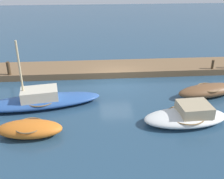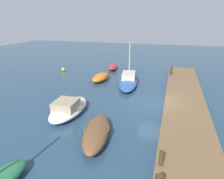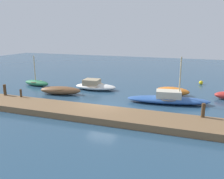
{
  "view_description": "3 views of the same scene",
  "coord_description": "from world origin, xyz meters",
  "px_view_note": "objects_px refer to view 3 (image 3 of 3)",
  "views": [
    {
      "loc": [
        1.81,
        18.56,
        8.17
      ],
      "look_at": [
        0.6,
        3.35,
        0.98
      ],
      "focal_mm": 43.36,
      "sensor_mm": 36.0,
      "label": 1
    },
    {
      "loc": [
        -15.34,
        -1.01,
        6.58
      ],
      "look_at": [
        -1.07,
        3.34,
        1.35
      ],
      "focal_mm": 32.39,
      "sensor_mm": 36.0,
      "label": 2
    },
    {
      "loc": [
        7.63,
        -18.48,
        6.45
      ],
      "look_at": [
        -0.16,
        2.75,
        0.99
      ],
      "focal_mm": 39.19,
      "sensor_mm": 36.0,
      "label": 3
    }
  ],
  "objects_px": {
    "rowboat_orange": "(173,91)",
    "rowboat_green": "(37,83)",
    "motorboat_white": "(95,86)",
    "sailboat_blue": "(168,99)",
    "marker_buoy": "(201,83)",
    "rowboat_brown": "(60,90)",
    "mooring_post_mid_east": "(203,110)",
    "mooring_post_west": "(5,90)",
    "mooring_post_mid_west": "(21,93)"
  },
  "relations": [
    {
      "from": "rowboat_brown",
      "to": "rowboat_orange",
      "type": "bearing_deg",
      "value": 7.04
    },
    {
      "from": "rowboat_brown",
      "to": "marker_buoy",
      "type": "relative_size",
      "value": 9.33
    },
    {
      "from": "motorboat_white",
      "to": "rowboat_brown",
      "type": "bearing_deg",
      "value": -131.66
    },
    {
      "from": "motorboat_white",
      "to": "rowboat_orange",
      "type": "height_order",
      "value": "motorboat_white"
    },
    {
      "from": "rowboat_green",
      "to": "marker_buoy",
      "type": "height_order",
      "value": "rowboat_green"
    },
    {
      "from": "mooring_post_mid_east",
      "to": "rowboat_brown",
      "type": "bearing_deg",
      "value": 164.94
    },
    {
      "from": "rowboat_brown",
      "to": "rowboat_orange",
      "type": "height_order",
      "value": "rowboat_brown"
    },
    {
      "from": "rowboat_orange",
      "to": "marker_buoy",
      "type": "relative_size",
      "value": 7.05
    },
    {
      "from": "motorboat_white",
      "to": "rowboat_brown",
      "type": "relative_size",
      "value": 1.07
    },
    {
      "from": "rowboat_orange",
      "to": "mooring_post_west",
      "type": "relative_size",
      "value": 3.35
    },
    {
      "from": "rowboat_orange",
      "to": "rowboat_green",
      "type": "bearing_deg",
      "value": -172.72
    },
    {
      "from": "rowboat_brown",
      "to": "mooring_post_mid_west",
      "type": "distance_m",
      "value": 4.2
    },
    {
      "from": "sailboat_blue",
      "to": "mooring_post_mid_east",
      "type": "bearing_deg",
      "value": -64.46
    },
    {
      "from": "mooring_post_mid_east",
      "to": "rowboat_orange",
      "type": "bearing_deg",
      "value": 111.31
    },
    {
      "from": "rowboat_orange",
      "to": "mooring_post_mid_east",
      "type": "xyz_separation_m",
      "value": [
        2.92,
        -7.49,
        0.59
      ]
    },
    {
      "from": "rowboat_green",
      "to": "mooring_post_mid_west",
      "type": "xyz_separation_m",
      "value": [
        3.05,
        -6.34,
        0.5
      ]
    },
    {
      "from": "motorboat_white",
      "to": "rowboat_brown",
      "type": "xyz_separation_m",
      "value": [
        -2.5,
        -3.15,
        -0.02
      ]
    },
    {
      "from": "rowboat_green",
      "to": "sailboat_blue",
      "type": "bearing_deg",
      "value": 0.2
    },
    {
      "from": "motorboat_white",
      "to": "mooring_post_west",
      "type": "height_order",
      "value": "mooring_post_west"
    },
    {
      "from": "rowboat_brown",
      "to": "mooring_post_mid_west",
      "type": "relative_size",
      "value": 6.34
    },
    {
      "from": "marker_buoy",
      "to": "rowboat_brown",
      "type": "bearing_deg",
      "value": -143.84
    },
    {
      "from": "rowboat_orange",
      "to": "mooring_post_mid_east",
      "type": "distance_m",
      "value": 8.06
    },
    {
      "from": "sailboat_blue",
      "to": "marker_buoy",
      "type": "height_order",
      "value": "sailboat_blue"
    },
    {
      "from": "motorboat_white",
      "to": "rowboat_brown",
      "type": "distance_m",
      "value": 4.02
    },
    {
      "from": "mooring_post_mid_east",
      "to": "mooring_post_west",
      "type": "bearing_deg",
      "value": 180.0
    },
    {
      "from": "mooring_post_mid_east",
      "to": "sailboat_blue",
      "type": "bearing_deg",
      "value": 124.69
    },
    {
      "from": "sailboat_blue",
      "to": "rowboat_brown",
      "type": "distance_m",
      "value": 10.95
    },
    {
      "from": "motorboat_white",
      "to": "rowboat_brown",
      "type": "height_order",
      "value": "motorboat_white"
    },
    {
      "from": "motorboat_white",
      "to": "rowboat_orange",
      "type": "bearing_deg",
      "value": 0.71
    },
    {
      "from": "mooring_post_mid_west",
      "to": "mooring_post_mid_east",
      "type": "relative_size",
      "value": 0.72
    },
    {
      "from": "rowboat_orange",
      "to": "mooring_post_west",
      "type": "height_order",
      "value": "mooring_post_west"
    },
    {
      "from": "mooring_post_mid_west",
      "to": "mooring_post_mid_east",
      "type": "bearing_deg",
      "value": 0.0
    },
    {
      "from": "sailboat_blue",
      "to": "mooring_post_mid_west",
      "type": "height_order",
      "value": "sailboat_blue"
    },
    {
      "from": "sailboat_blue",
      "to": "marker_buoy",
      "type": "bearing_deg",
      "value": 64.7
    },
    {
      "from": "rowboat_green",
      "to": "motorboat_white",
      "type": "distance_m",
      "value": 7.43
    },
    {
      "from": "mooring_post_west",
      "to": "mooring_post_mid_west",
      "type": "height_order",
      "value": "mooring_post_west"
    },
    {
      "from": "rowboat_brown",
      "to": "marker_buoy",
      "type": "bearing_deg",
      "value": 24.37
    },
    {
      "from": "mooring_post_west",
      "to": "mooring_post_mid_west",
      "type": "bearing_deg",
      "value": 0.0
    },
    {
      "from": "sailboat_blue",
      "to": "rowboat_brown",
      "type": "height_order",
      "value": "sailboat_blue"
    },
    {
      "from": "rowboat_orange",
      "to": "mooring_post_west",
      "type": "distance_m",
      "value": 16.51
    },
    {
      "from": "motorboat_white",
      "to": "mooring_post_mid_west",
      "type": "bearing_deg",
      "value": -125.56
    },
    {
      "from": "motorboat_white",
      "to": "mooring_post_mid_west",
      "type": "distance_m",
      "value": 8.17
    },
    {
      "from": "mooring_post_mid_west",
      "to": "mooring_post_mid_east",
      "type": "xyz_separation_m",
      "value": [
        15.77,
        0.0,
        0.14
      ]
    },
    {
      "from": "mooring_post_mid_east",
      "to": "marker_buoy",
      "type": "xyz_separation_m",
      "value": [
        -0.23,
        13.74,
        -0.76
      ]
    },
    {
      "from": "rowboat_green",
      "to": "motorboat_white",
      "type": "bearing_deg",
      "value": 11.86
    },
    {
      "from": "rowboat_orange",
      "to": "mooring_post_mid_east",
      "type": "height_order",
      "value": "mooring_post_mid_east"
    },
    {
      "from": "motorboat_white",
      "to": "rowboat_orange",
      "type": "distance_m",
      "value": 8.51
    },
    {
      "from": "sailboat_blue",
      "to": "marker_buoy",
      "type": "relative_size",
      "value": 15.75
    },
    {
      "from": "rowboat_orange",
      "to": "mooring_post_mid_east",
      "type": "relative_size",
      "value": 3.44
    },
    {
      "from": "motorboat_white",
      "to": "marker_buoy",
      "type": "relative_size",
      "value": 9.94
    }
  ]
}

